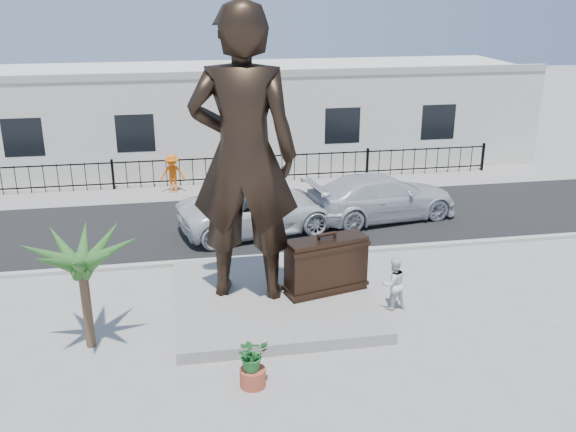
% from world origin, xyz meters
% --- Properties ---
extents(ground, '(100.00, 100.00, 0.00)m').
position_xyz_m(ground, '(0.00, 0.00, 0.00)').
color(ground, '#9E9991').
rests_on(ground, ground).
extents(street, '(40.00, 7.00, 0.01)m').
position_xyz_m(street, '(0.00, 8.00, 0.01)').
color(street, black).
rests_on(street, ground).
extents(curb, '(40.00, 0.25, 0.12)m').
position_xyz_m(curb, '(0.00, 4.50, 0.06)').
color(curb, '#A5A399').
rests_on(curb, ground).
extents(far_sidewalk, '(40.00, 2.50, 0.02)m').
position_xyz_m(far_sidewalk, '(0.00, 12.00, 0.01)').
color(far_sidewalk, '#9E9991').
rests_on(far_sidewalk, ground).
extents(plinth, '(5.20, 5.20, 0.30)m').
position_xyz_m(plinth, '(-0.50, 1.50, 0.15)').
color(plinth, gray).
rests_on(plinth, ground).
extents(fence, '(22.00, 0.10, 1.20)m').
position_xyz_m(fence, '(0.00, 12.80, 0.60)').
color(fence, black).
rests_on(fence, ground).
extents(building, '(28.00, 7.00, 4.40)m').
position_xyz_m(building, '(0.00, 17.00, 2.20)').
color(building, silver).
rests_on(building, ground).
extents(statue, '(3.10, 2.42, 7.53)m').
position_xyz_m(statue, '(-1.18, 1.73, 4.06)').
color(statue, black).
rests_on(statue, plinth).
extents(suitcase, '(2.27, 1.20, 1.53)m').
position_xyz_m(suitcase, '(0.93, 1.40, 1.06)').
color(suitcase, black).
rests_on(suitcase, plinth).
extents(tourist, '(0.78, 0.65, 1.43)m').
position_xyz_m(tourist, '(2.58, 0.70, 0.72)').
color(tourist, white).
rests_on(tourist, ground).
extents(car_white, '(5.97, 3.62, 1.55)m').
position_xyz_m(car_white, '(-0.12, 6.96, 0.78)').
color(car_white, silver).
rests_on(car_white, street).
extents(car_silver, '(5.93, 3.22, 1.63)m').
position_xyz_m(car_silver, '(4.43, 7.46, 0.83)').
color(car_silver, silver).
rests_on(car_silver, street).
extents(worker, '(1.07, 0.69, 1.58)m').
position_xyz_m(worker, '(-3.05, 11.94, 0.81)').
color(worker, '#E55E0C').
rests_on(worker, far_sidewalk).
extents(palm_tree, '(1.80, 1.80, 3.20)m').
position_xyz_m(palm_tree, '(-5.09, 0.13, 0.00)').
color(palm_tree, '#27561F').
rests_on(palm_tree, ground).
extents(planter, '(0.56, 0.56, 0.40)m').
position_xyz_m(planter, '(-1.50, -2.14, 0.20)').
color(planter, '#AB452D').
rests_on(planter, ground).
extents(shrub, '(0.78, 0.72, 0.74)m').
position_xyz_m(shrub, '(-1.50, -2.14, 0.77)').
color(shrub, '#226B29').
rests_on(shrub, planter).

